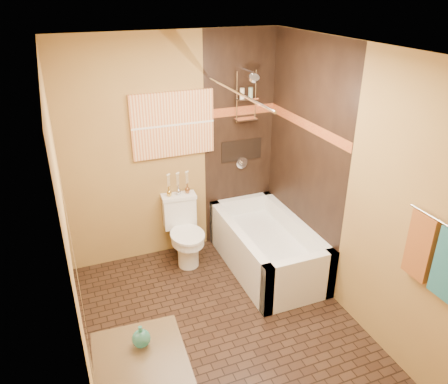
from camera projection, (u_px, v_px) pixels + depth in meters
floor at (225, 329)px, 4.06m from camera, size 3.00×3.00×0.00m
wall_left at (70, 239)px, 3.12m from camera, size 0.02×3.00×2.50m
wall_right at (349, 187)px, 3.92m from camera, size 0.02×3.00×2.50m
wall_back at (174, 150)px, 4.78m from camera, size 2.40×0.02×2.50m
wall_front at (333, 336)px, 2.26m from camera, size 2.40×0.02×2.50m
ceiling at (225, 49)px, 2.98m from camera, size 3.00×3.00×0.00m
alcove_tile_back at (239, 142)px, 5.03m from camera, size 0.85×0.01×2.50m
alcove_tile_right at (304, 159)px, 4.55m from camera, size 0.01×1.50×2.50m
mosaic_band_back at (240, 111)px, 4.86m from camera, size 0.85×0.01×0.10m
mosaic_band_right at (306, 125)px, 4.38m from camera, size 0.01×1.50×0.10m
alcove_niche at (241, 150)px, 5.07m from camera, size 0.50×0.01×0.25m
shower_fixtures at (246, 109)px, 4.76m from camera, size 0.24×0.33×1.16m
curtain_rod at (235, 91)px, 3.95m from camera, size 0.03×1.55×0.03m
towel_bar at (441, 222)px, 2.94m from camera, size 0.02×0.55×0.02m
towel_rust at (420, 246)px, 3.17m from camera, size 0.05×0.22×0.52m
sunset_painting at (173, 125)px, 4.62m from camera, size 0.90×0.04×0.70m
vanity_mirror at (79, 295)px, 2.18m from camera, size 0.01×1.00×0.90m
bathtub at (266, 250)px, 4.86m from camera, size 0.80×1.50×0.55m
toilet at (184, 231)px, 4.91m from camera, size 0.40×0.58×0.76m
teal_bottle at (141, 336)px, 2.75m from camera, size 0.15×0.15×0.19m
bud_vases at (178, 183)px, 4.83m from camera, size 0.27×0.06×0.26m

